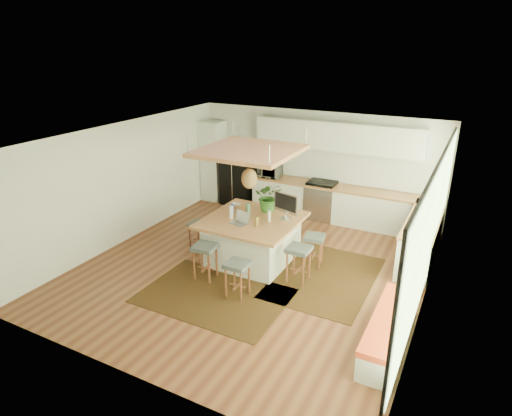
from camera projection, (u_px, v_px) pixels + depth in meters
The scene contains 36 objects.
floor at pixel (253, 268), 8.96m from camera, with size 7.00×7.00×0.00m, color #5A2C19.
ceiling at pixel (253, 137), 7.99m from camera, with size 7.00×7.00×0.00m, color white.
wall_back at pixel (316, 163), 11.38m from camera, with size 6.50×6.50×0.00m, color silver.
wall_front at pixel (125, 292), 5.58m from camera, with size 6.50×6.50×0.00m, color silver.
wall_left at pixel (126, 182), 9.88m from camera, with size 7.00×7.00×0.00m, color silver.
wall_right at pixel (431, 239), 7.08m from camera, with size 7.00×7.00×0.00m, color silver.
window_wall at pixel (430, 236), 7.07m from camera, with size 0.10×6.20×2.60m, color black, non-canonical shape.
pantry at pixel (214, 161), 12.46m from camera, with size 0.55×0.60×2.25m, color silver.
back_counter_base at pixel (330, 204), 11.20m from camera, with size 4.20×0.60×0.88m, color silver.
back_counter_top at pixel (331, 186), 11.04m from camera, with size 4.24×0.64×0.05m, color #A16039.
backsplash at pixel (336, 166), 11.12m from camera, with size 4.20×0.02×0.80m, color white.
upper_cabinets at pixel (336, 136), 10.70m from camera, with size 4.20×0.34×0.70m, color silver.
range at pixel (321, 200), 11.29m from camera, with size 0.76×0.62×1.00m, color #A5A5AA, non-canonical shape.
right_counter_base at pixel (421, 239), 9.20m from camera, with size 0.60×2.50×0.88m, color silver.
right_counter_top at pixel (424, 219), 9.03m from camera, with size 0.64×2.54×0.05m, color #A16039.
window_bench at pixel (389, 331), 6.61m from camera, with size 0.52×2.00×0.50m, color silver, non-canonical shape.
ceiling_panel at pixel (249, 164), 8.69m from camera, with size 1.86×1.86×0.80m, color #A16039, non-canonical shape.
rug_near at pixel (214, 295), 7.98m from camera, with size 2.60×1.80×0.01m, color black.
rug_right at pixel (325, 277), 8.59m from camera, with size 1.80×2.60×0.01m, color black.
fridge at pixel (238, 172), 12.17m from camera, with size 0.84×0.66×1.69m, color black, non-canonical shape.
island at pixel (252, 240), 9.13m from camera, with size 1.85×1.85×0.93m, color #A16039, non-canonical shape.
stool_near_left at pixel (205, 262), 8.45m from camera, with size 0.42×0.42×0.71m, color #424749, non-canonical shape.
stool_near_right at pixel (237, 279), 7.85m from camera, with size 0.40×0.40×0.68m, color #424749, non-canonical shape.
stool_right_front at pixel (298, 264), 8.35m from camera, with size 0.43×0.43×0.72m, color #424749, non-canonical shape.
stool_right_back at pixel (314, 249), 8.95m from camera, with size 0.39×0.39×0.67m, color #424749, non-canonical shape.
stool_left_side at pixel (199, 234), 9.66m from camera, with size 0.37×0.37×0.63m, color #424749, non-canonical shape.
laptop at pixel (239, 218), 8.68m from camera, with size 0.34×0.36×0.25m, color #A5A5AA, non-canonical shape.
monitor at pixel (286, 207), 8.86m from camera, with size 0.61×0.22×0.56m, color #A5A5AA, non-canonical shape.
microwave at pixel (270, 169), 11.67m from camera, with size 0.61×0.34×0.41m, color #A5A5AA.
island_plant at pixel (269, 200), 9.29m from camera, with size 0.58×0.64×0.50m, color #1E4C19.
island_bowl at pixel (236, 205), 9.67m from camera, with size 0.20×0.20×0.05m, color beige.
island_bottle_0 at pixel (231, 209), 9.25m from camera, with size 0.07×0.07×0.19m, color #2B4CAF.
island_bottle_1 at pixel (231, 214), 8.98m from camera, with size 0.07×0.07×0.19m, color silver.
island_bottle_2 at pixel (256, 222), 8.57m from camera, with size 0.07×0.07×0.19m, color olive.
island_bottle_3 at pixel (269, 217), 8.82m from camera, with size 0.07×0.07×0.19m, color beige.
island_bottle_4 at pixel (249, 209), 9.22m from camera, with size 0.07×0.07×0.19m, color #548C65.
Camera 1 is at (3.70, -7.01, 4.35)m, focal length 30.81 mm.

